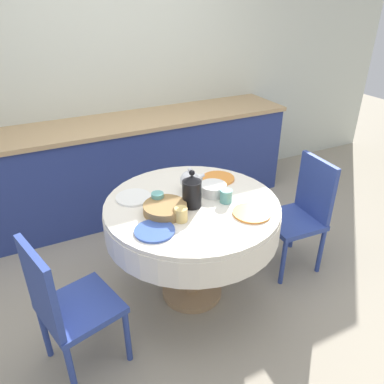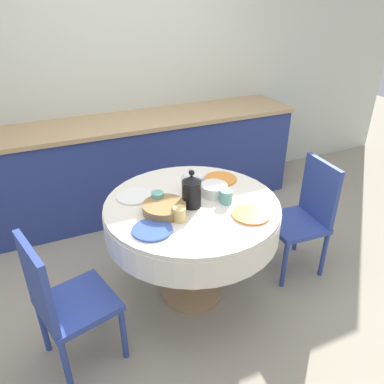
{
  "view_description": "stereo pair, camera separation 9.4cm",
  "coord_description": "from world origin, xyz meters",
  "px_view_note": "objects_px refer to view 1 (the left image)",
  "views": [
    {
      "loc": [
        -0.94,
        -1.88,
        2.0
      ],
      "look_at": [
        0.0,
        0.0,
        0.86
      ],
      "focal_mm": 35.0,
      "sensor_mm": 36.0,
      "label": 1
    },
    {
      "loc": [
        -0.86,
        -1.92,
        2.0
      ],
      "look_at": [
        0.0,
        0.0,
        0.86
      ],
      "focal_mm": 35.0,
      "sensor_mm": 36.0,
      "label": 2
    }
  ],
  "objects_px": {
    "chair_left": "(301,210)",
    "coffee_carafe": "(192,191)",
    "chair_right": "(65,304)",
    "teapot": "(190,180)"
  },
  "relations": [
    {
      "from": "coffee_carafe",
      "to": "teapot",
      "type": "relative_size",
      "value": 1.39
    },
    {
      "from": "chair_right",
      "to": "coffee_carafe",
      "type": "relative_size",
      "value": 3.59
    },
    {
      "from": "coffee_carafe",
      "to": "teapot",
      "type": "xyz_separation_m",
      "value": [
        0.08,
        0.19,
        -0.03
      ]
    },
    {
      "from": "chair_right",
      "to": "coffee_carafe",
      "type": "bearing_deg",
      "value": 88.29
    },
    {
      "from": "chair_left",
      "to": "coffee_carafe",
      "type": "relative_size",
      "value": 3.59
    },
    {
      "from": "teapot",
      "to": "chair_left",
      "type": "bearing_deg",
      "value": -13.96
    },
    {
      "from": "teapot",
      "to": "coffee_carafe",
      "type": "bearing_deg",
      "value": -112.5
    },
    {
      "from": "chair_right",
      "to": "teapot",
      "type": "relative_size",
      "value": 5.0
    },
    {
      "from": "chair_right",
      "to": "coffee_carafe",
      "type": "height_order",
      "value": "coffee_carafe"
    },
    {
      "from": "chair_right",
      "to": "teapot",
      "type": "height_order",
      "value": "teapot"
    }
  ]
}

